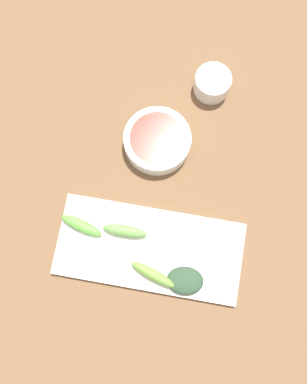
{
  "coord_description": "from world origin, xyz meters",
  "views": [
    {
      "loc": [
        0.18,
        0.02,
        0.94
      ],
      "look_at": [
        -0.03,
        -0.02,
        0.05
      ],
      "focal_mm": 43.73,
      "sensor_mm": 36.0,
      "label": 1
    }
  ],
  "objects": [
    {
      "name": "tea_cup",
      "position": [
        -0.28,
        0.06,
        0.04
      ],
      "size": [
        0.07,
        0.07,
        0.05
      ],
      "primitive_type": "cylinder",
      "color": "silver",
      "rests_on": "tabletop"
    },
    {
      "name": "broccoli_stalk_1",
      "position": [
        0.13,
        0.01,
        0.04
      ],
      "size": [
        0.05,
        0.09,
        0.02
      ],
      "primitive_type": "ellipsoid",
      "rotation": [
        0.0,
        0.0,
        -0.33
      ],
      "color": "#69A13E",
      "rests_on": "serving_plate"
    },
    {
      "name": "tabletop",
      "position": [
        0.0,
        0.0,
        0.01
      ],
      "size": [
        2.1,
        2.1,
        0.02
      ],
      "primitive_type": "cube",
      "color": "brown",
      "rests_on": "ground"
    },
    {
      "name": "serving_plate",
      "position": [
        0.08,
        -0.01,
        0.03
      ],
      "size": [
        0.16,
        0.36,
        0.01
      ],
      "primitive_type": "cube",
      "color": "white",
      "rests_on": "tabletop"
    },
    {
      "name": "broccoli_stalk_3",
      "position": [
        0.06,
        -0.15,
        0.04
      ],
      "size": [
        0.04,
        0.09,
        0.02
      ],
      "primitive_type": "ellipsoid",
      "rotation": [
        0.0,
        0.0,
        -0.25
      ],
      "color": "#5DB340",
      "rests_on": "serving_plate"
    },
    {
      "name": "broccoli_stalk_0",
      "position": [
        0.05,
        -0.06,
        0.04
      ],
      "size": [
        0.02,
        0.09,
        0.02
      ],
      "primitive_type": "ellipsoid",
      "rotation": [
        0.0,
        0.0,
        0.01
      ],
      "color": "#68A54C",
      "rests_on": "serving_plate"
    },
    {
      "name": "broccoli_leafy_2",
      "position": [
        0.13,
        0.07,
        0.04
      ],
      "size": [
        0.06,
        0.07,
        0.02
      ],
      "primitive_type": "ellipsoid",
      "rotation": [
        0.0,
        0.0,
        0.08
      ],
      "color": "#2B452E",
      "rests_on": "serving_plate"
    },
    {
      "name": "sauce_bowl",
      "position": [
        -0.14,
        -0.03,
        0.04
      ],
      "size": [
        0.14,
        0.14,
        0.04
      ],
      "color": "white",
      "rests_on": "tabletop"
    }
  ]
}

